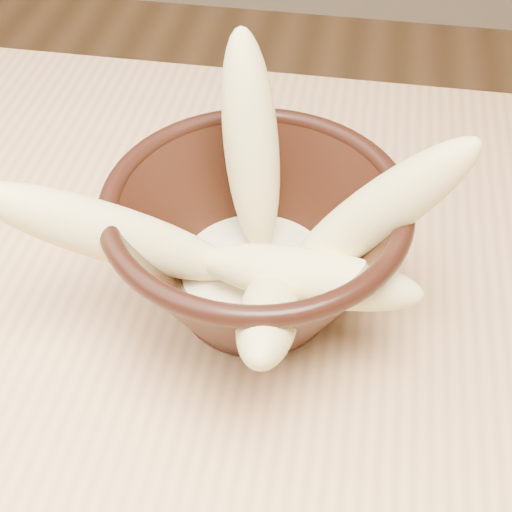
{
  "coord_description": "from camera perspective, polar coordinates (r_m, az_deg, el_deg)",
  "views": [
    {
      "loc": [
        0.1,
        -0.25,
        1.15
      ],
      "look_at": [
        0.05,
        0.08,
        0.8
      ],
      "focal_mm": 50.0,
      "sensor_mm": 36.0,
      "label": 1
    }
  ],
  "objects": [
    {
      "name": "bowl",
      "position": [
        0.48,
        0.0,
        0.78
      ],
      "size": [
        0.2,
        0.2,
        0.11
      ],
      "rotation": [
        0.0,
        0.0,
        -0.35
      ],
      "color": "black",
      "rests_on": "table"
    },
    {
      "name": "banana_left",
      "position": [
        0.45,
        -11.1,
        1.66
      ],
      "size": [
        0.17,
        0.09,
        0.13
      ],
      "primitive_type": "ellipsoid",
      "rotation": [
        1.0,
        0.0,
        -1.22
      ],
      "color": "#E6D088",
      "rests_on": "bowl"
    },
    {
      "name": "table",
      "position": [
        0.55,
        -6.53,
        -15.29
      ],
      "size": [
        1.2,
        0.8,
        0.75
      ],
      "color": "#E3AF7C",
      "rests_on": "ground"
    },
    {
      "name": "banana_right",
      "position": [
        0.45,
        9.49,
        3.3
      ],
      "size": [
        0.13,
        0.05,
        0.14
      ],
      "primitive_type": "ellipsoid",
      "rotation": [
        0.7,
        0.0,
        1.64
      ],
      "color": "#E6D088",
      "rests_on": "bowl"
    },
    {
      "name": "banana_upright",
      "position": [
        0.48,
        -0.38,
        8.85
      ],
      "size": [
        0.07,
        0.09,
        0.16
      ],
      "primitive_type": "ellipsoid",
      "rotation": [
        0.35,
        0.0,
        3.55
      ],
      "color": "#E6D088",
      "rests_on": "bowl"
    },
    {
      "name": "banana_front",
      "position": [
        0.43,
        1.0,
        -4.71
      ],
      "size": [
        0.04,
        0.13,
        0.09
      ],
      "primitive_type": "ellipsoid",
      "rotation": [
        1.1,
        0.0,
        0.06
      ],
      "color": "#E6D088",
      "rests_on": "bowl"
    },
    {
      "name": "milk_puddle",
      "position": [
        0.49,
        -0.0,
        -1.4
      ],
      "size": [
        0.11,
        0.11,
        0.02
      ],
      "primitive_type": "cylinder",
      "color": "beige",
      "rests_on": "bowl"
    },
    {
      "name": "banana_across",
      "position": [
        0.45,
        4.09,
        -1.66
      ],
      "size": [
        0.15,
        0.06,
        0.05
      ],
      "primitive_type": "ellipsoid",
      "rotation": [
        1.47,
        0.0,
        1.42
      ],
      "color": "#E6D088",
      "rests_on": "bowl"
    }
  ]
}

